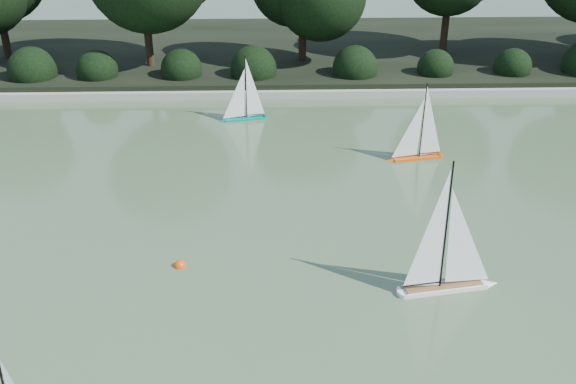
{
  "coord_description": "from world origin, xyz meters",
  "views": [
    {
      "loc": [
        0.08,
        -5.74,
        4.73
      ],
      "look_at": [
        0.33,
        2.45,
        0.7
      ],
      "focal_mm": 40.0,
      "sensor_mm": 36.0,
      "label": 1
    }
  ],
  "objects_px": {
    "sailboat_orange": "(414,147)",
    "race_buoy": "(180,266)",
    "sailboat_teal": "(241,110)",
    "sailboat_white_b": "(453,269)"
  },
  "relations": [
    {
      "from": "sailboat_orange",
      "to": "sailboat_teal",
      "type": "distance_m",
      "value": 3.97
    },
    {
      "from": "sailboat_teal",
      "to": "race_buoy",
      "type": "distance_m",
      "value": 5.84
    },
    {
      "from": "sailboat_white_b",
      "to": "race_buoy",
      "type": "xyz_separation_m",
      "value": [
        -3.53,
        0.64,
        -0.29
      ]
    },
    {
      "from": "race_buoy",
      "to": "sailboat_white_b",
      "type": "bearing_deg",
      "value": -10.32
    },
    {
      "from": "sailboat_orange",
      "to": "race_buoy",
      "type": "height_order",
      "value": "sailboat_orange"
    },
    {
      "from": "sailboat_white_b",
      "to": "race_buoy",
      "type": "relative_size",
      "value": 11.22
    },
    {
      "from": "sailboat_teal",
      "to": "race_buoy",
      "type": "height_order",
      "value": "sailboat_teal"
    },
    {
      "from": "sailboat_white_b",
      "to": "sailboat_teal",
      "type": "bearing_deg",
      "value": 114.22
    },
    {
      "from": "sailboat_orange",
      "to": "sailboat_teal",
      "type": "bearing_deg",
      "value": 145.38
    },
    {
      "from": "sailboat_orange",
      "to": "sailboat_teal",
      "type": "relative_size",
      "value": 1.05
    }
  ]
}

